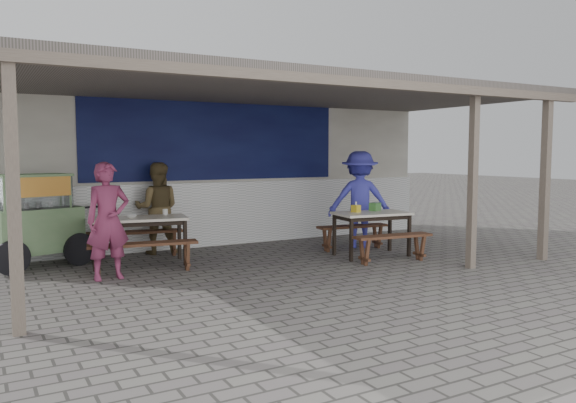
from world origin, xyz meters
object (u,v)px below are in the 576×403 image
at_px(bench_right_wall, 353,232).
at_px(condiment_bowl, 131,216).
at_px(bench_left_wall, 136,237).
at_px(patron_wall_side, 157,208).
at_px(bench_left_street, 144,250).
at_px(patron_right_table, 360,199).
at_px(table_left, 139,222).
at_px(tissue_box, 356,209).
at_px(vendor_cart, 36,217).
at_px(donation_box, 375,207).
at_px(condiment_jar, 165,212).
at_px(patron_street_side, 108,221).
at_px(table_right, 372,217).
at_px(bench_right_street, 393,242).

bearing_deg(bench_right_wall, condiment_bowl, 177.48).
distance_m(bench_left_wall, patron_wall_side, 0.65).
height_order(bench_left_street, patron_right_table, patron_right_table).
bearing_deg(bench_right_wall, table_left, 178.17).
bearing_deg(tissue_box, vendor_cart, 161.84).
bearing_deg(bench_right_wall, donation_box, -65.64).
bearing_deg(condiment_jar, vendor_cart, 168.42).
relative_size(bench_right_wall, vendor_cart, 0.80).
xyz_separation_m(vendor_cart, condiment_bowl, (1.32, -0.50, -0.01)).
height_order(table_left, condiment_bowl, condiment_bowl).
height_order(patron_street_side, patron_wall_side, patron_street_side).
height_order(patron_right_table, donation_box, patron_right_table).
bearing_deg(tissue_box, condiment_bowl, 162.74).
relative_size(bench_left_wall, donation_box, 7.78).
height_order(bench_left_street, patron_wall_side, patron_wall_side).
height_order(patron_wall_side, tissue_box, patron_wall_side).
height_order(table_left, patron_right_table, patron_right_table).
height_order(bench_left_street, vendor_cart, vendor_cart).
bearing_deg(bench_left_wall, bench_left_street, -90.00).
height_order(bench_right_wall, condiment_jar, condiment_jar).
xyz_separation_m(bench_left_street, table_right, (3.75, -0.54, 0.33)).
bearing_deg(patron_wall_side, patron_street_side, 73.92).
relative_size(patron_wall_side, tissue_box, 13.11).
bearing_deg(bench_right_street, bench_right_wall, 90.00).
xyz_separation_m(patron_wall_side, tissue_box, (2.89, -1.86, 0.01)).
xyz_separation_m(table_right, patron_right_table, (0.36, 0.83, 0.22)).
distance_m(bench_right_street, vendor_cart, 5.55).
height_order(bench_left_wall, patron_street_side, patron_street_side).
bearing_deg(bench_left_wall, vendor_cart, -167.54).
distance_m(bench_right_wall, vendor_cart, 5.28).
height_order(table_left, donation_box, donation_box).
xyz_separation_m(bench_left_street, bench_right_wall, (3.83, 0.11, -0.01)).
relative_size(bench_left_wall, bench_right_wall, 1.17).
xyz_separation_m(bench_right_wall, patron_street_side, (-4.35, -0.25, 0.48)).
bearing_deg(patron_street_side, patron_right_table, 1.63).
relative_size(patron_street_side, donation_box, 8.00).
bearing_deg(patron_right_table, donation_box, 109.05).
bearing_deg(patron_wall_side, bench_right_street, 158.66).
bearing_deg(condiment_jar, patron_street_side, -139.03).
xyz_separation_m(bench_right_street, patron_street_side, (-4.20, 1.03, 0.48)).
distance_m(table_left, bench_left_street, 0.73).
height_order(bench_left_wall, condiment_bowl, condiment_bowl).
bearing_deg(bench_right_street, donation_box, 77.23).
xyz_separation_m(patron_wall_side, condiment_bowl, (-0.63, -0.76, -0.02)).
relative_size(bench_left_wall, bench_right_street, 1.17).
bearing_deg(table_right, patron_right_table, 73.08).
height_order(bench_left_street, condiment_bowl, condiment_bowl).
bearing_deg(table_right, condiment_jar, 163.39).
bearing_deg(table_left, condiment_jar, 28.59).
distance_m(bench_right_street, tissue_box, 0.93).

